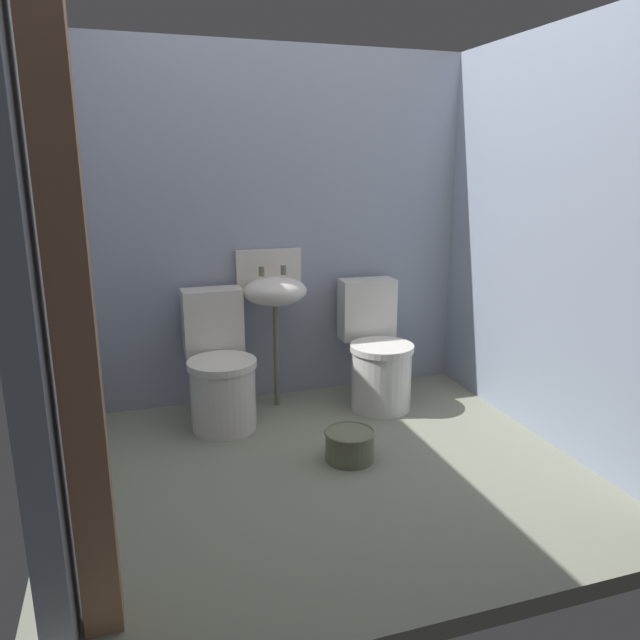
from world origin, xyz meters
TOP-DOWN VIEW (x-y plane):
  - ground_plane at (0.00, 0.00)m, footprint 2.82×2.42m
  - wall_back at (0.00, 1.06)m, footprint 2.82×0.10m
  - wall_left at (-1.26, 0.10)m, footprint 0.10×2.22m
  - wall_right at (1.26, 0.10)m, footprint 0.10×2.22m
  - wooden_door_post at (-1.13, -0.86)m, footprint 0.12×0.12m
  - toilet_left at (-0.49, 0.66)m, footprint 0.40×0.59m
  - toilet_right at (0.52, 0.66)m, footprint 0.42×0.61m
  - sink at (-0.11, 0.85)m, footprint 0.42×0.34m
  - bucket at (0.08, -0.02)m, footprint 0.27×0.27m

SIDE VIEW (x-z plane):
  - ground_plane at x=0.00m, z-range -0.08..0.00m
  - bucket at x=0.08m, z-range 0.00..0.17m
  - toilet_left at x=-0.49m, z-range -0.07..0.71m
  - toilet_right at x=0.52m, z-range -0.07..0.71m
  - sink at x=-0.11m, z-range 0.26..1.25m
  - wall_back at x=0.00m, z-range 0.00..2.22m
  - wall_left at x=-1.26m, z-range 0.00..2.22m
  - wall_right at x=1.26m, z-range 0.00..2.22m
  - wooden_door_post at x=-1.13m, z-range 0.00..2.22m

